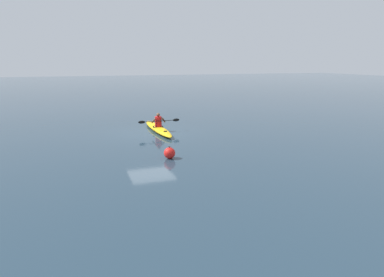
# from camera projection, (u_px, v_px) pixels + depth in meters

# --- Properties ---
(ground_plane) EXTENTS (160.00, 160.00, 0.00)m
(ground_plane) POSITION_uv_depth(u_px,v_px,m) (150.00, 133.00, 18.87)
(ground_plane) COLOR #233847
(kayak) EXTENTS (0.81, 5.05, 0.29)m
(kayak) POSITION_uv_depth(u_px,v_px,m) (158.00, 128.00, 19.45)
(kayak) COLOR #EAB214
(kayak) RESTS_ON ground
(kayaker) EXTENTS (2.44, 0.44, 0.79)m
(kayaker) POSITION_uv_depth(u_px,v_px,m) (158.00, 121.00, 19.21)
(kayaker) COLOR red
(kayaker) RESTS_ON kayak
(mooring_buoy_white_far) EXTENTS (0.48, 0.48, 0.52)m
(mooring_buoy_white_far) POSITION_uv_depth(u_px,v_px,m) (170.00, 153.00, 13.91)
(mooring_buoy_white_far) COLOR red
(mooring_buoy_white_far) RESTS_ON ground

